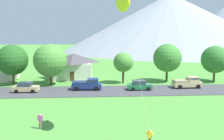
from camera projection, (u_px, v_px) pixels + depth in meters
road_strip at (106, 91)px, 42.24m from camera, size 160.00×7.92×0.08m
mountain_far_east_ridge at (170, 22)px, 140.40m from camera, size 122.40×122.40×32.34m
mountain_east_ridge at (222, 28)px, 171.58m from camera, size 85.04×85.04×27.52m
house_left_center at (74, 65)px, 54.18m from camera, size 8.70×8.16×5.54m
tree_near_left at (167, 58)px, 49.64m from camera, size 5.80×5.80×7.89m
tree_left_of_center at (50, 60)px, 46.43m from camera, size 6.37×6.37×8.02m
tree_center at (12, 60)px, 46.81m from camera, size 5.94×5.94×7.85m
tree_right_of_center at (123, 62)px, 48.34m from camera, size 3.98×3.98×6.26m
tree_near_right at (215, 59)px, 49.72m from camera, size 5.65×5.65×7.49m
parked_car_green_west_end at (140, 85)px, 42.89m from camera, size 4.23×2.13×1.68m
parked_car_tan_mid_west at (26, 87)px, 41.21m from camera, size 4.25×2.17×1.68m
pickup_truck_sand_west_side at (188, 82)px, 44.46m from camera, size 5.26×2.45×1.99m
pickup_truck_navy_east_side at (88, 84)px, 42.94m from camera, size 5.26×2.44×1.99m
kite_flyer_with_kite at (123, 4)px, 22.07m from camera, size 3.50×4.57×13.89m
watcher_person at (40, 121)px, 25.56m from camera, size 0.56×0.24×1.68m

